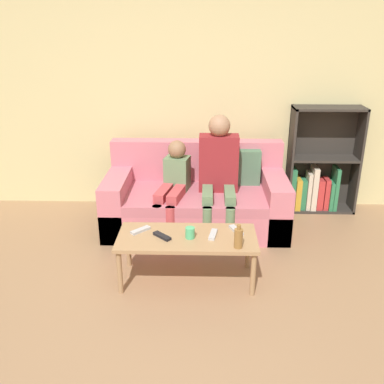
% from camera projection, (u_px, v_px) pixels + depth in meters
% --- Properties ---
extents(ground_plane, '(22.00, 22.00, 0.00)m').
position_uv_depth(ground_plane, '(178.00, 373.00, 2.57)').
color(ground_plane, '#997251').
extents(wall_back, '(12.00, 0.06, 2.60)m').
position_uv_depth(wall_back, '(191.00, 89.00, 4.54)').
color(wall_back, beige).
rests_on(wall_back, ground_plane).
extents(couch, '(1.79, 0.89, 0.81)m').
position_uv_depth(couch, '(197.00, 200.00, 4.37)').
color(couch, '#D1707F').
rests_on(couch, ground_plane).
extents(bookshelf, '(0.74, 0.28, 1.15)m').
position_uv_depth(bookshelf, '(318.00, 172.00, 4.68)').
color(bookshelf, '#332D28').
rests_on(bookshelf, ground_plane).
extents(coffee_table, '(1.10, 0.48, 0.39)m').
position_uv_depth(coffee_table, '(187.00, 241.00, 3.37)').
color(coffee_table, '#A87F56').
rests_on(coffee_table, ground_plane).
extents(person_adult, '(0.39, 0.62, 1.15)m').
position_uv_depth(person_adult, '(219.00, 167.00, 4.15)').
color(person_adult, '#66845B').
rests_on(person_adult, ground_plane).
extents(person_child, '(0.35, 0.65, 0.89)m').
position_uv_depth(person_child, '(174.00, 183.00, 4.16)').
color(person_child, '#C6474C').
rests_on(person_child, ground_plane).
extents(cup_near, '(0.07, 0.07, 0.09)m').
position_uv_depth(cup_near, '(190.00, 233.00, 3.32)').
color(cup_near, '#4CB77A').
rests_on(cup_near, coffee_table).
extents(tv_remote_0, '(0.08, 0.18, 0.02)m').
position_uv_depth(tv_remote_0, '(213.00, 234.00, 3.36)').
color(tv_remote_0, '#B7B7BC').
rests_on(tv_remote_0, coffee_table).
extents(tv_remote_1, '(0.16, 0.15, 0.02)m').
position_uv_depth(tv_remote_1, '(162.00, 236.00, 3.34)').
color(tv_remote_1, black).
rests_on(tv_remote_1, coffee_table).
extents(tv_remote_2, '(0.15, 0.15, 0.02)m').
position_uv_depth(tv_remote_2, '(141.00, 230.00, 3.43)').
color(tv_remote_2, '#B7B7BC').
rests_on(tv_remote_2, coffee_table).
extents(tv_remote_3, '(0.11, 0.17, 0.02)m').
position_uv_depth(tv_remote_3, '(236.00, 230.00, 3.43)').
color(tv_remote_3, '#B7B7BC').
rests_on(tv_remote_3, coffee_table).
extents(bottle, '(0.06, 0.06, 0.19)m').
position_uv_depth(bottle, '(238.00, 238.00, 3.16)').
color(bottle, olive).
rests_on(bottle, coffee_table).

